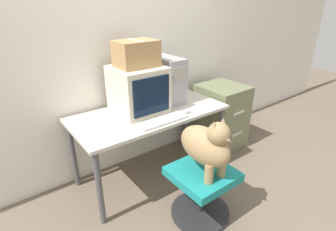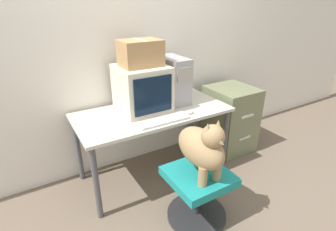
% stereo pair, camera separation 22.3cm
% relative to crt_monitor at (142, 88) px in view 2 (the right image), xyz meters
% --- Properties ---
extents(ground_plane, '(12.00, 12.00, 0.00)m').
position_rel_crt_monitor_xyz_m(ground_plane, '(0.06, -0.44, -0.94)').
color(ground_plane, '#6B5B4C').
extents(wall_back, '(8.00, 0.05, 2.60)m').
position_rel_crt_monitor_xyz_m(wall_back, '(0.06, 0.34, 0.36)').
color(wall_back, silver).
rests_on(wall_back, ground_plane).
extents(desk, '(1.47, 0.71, 0.73)m').
position_rel_crt_monitor_xyz_m(desk, '(0.06, -0.08, -0.30)').
color(desk, beige).
rests_on(desk, ground_plane).
extents(crt_monitor, '(0.45, 0.46, 0.43)m').
position_rel_crt_monitor_xyz_m(crt_monitor, '(0.00, 0.00, 0.00)').
color(crt_monitor, beige).
rests_on(crt_monitor, desk).
extents(pc_tower, '(0.21, 0.42, 0.46)m').
position_rel_crt_monitor_xyz_m(pc_tower, '(0.37, 0.05, 0.02)').
color(pc_tower, '#99999E').
rests_on(pc_tower, desk).
extents(keyboard, '(0.47, 0.14, 0.03)m').
position_rel_crt_monitor_xyz_m(keyboard, '(0.03, -0.34, -0.20)').
color(keyboard, silver).
rests_on(keyboard, desk).
extents(computer_mouse, '(0.07, 0.04, 0.04)m').
position_rel_crt_monitor_xyz_m(computer_mouse, '(0.33, -0.33, -0.20)').
color(computer_mouse, silver).
rests_on(computer_mouse, desk).
extents(office_chair, '(0.50, 0.50, 0.46)m').
position_rel_crt_monitor_xyz_m(office_chair, '(0.09, -0.81, -0.68)').
color(office_chair, '#262628').
rests_on(office_chair, ground_plane).
extents(dog, '(0.25, 0.49, 0.50)m').
position_rel_crt_monitor_xyz_m(dog, '(0.09, -0.83, -0.24)').
color(dog, '#9E7F56').
rests_on(dog, office_chair).
extents(filing_cabinet, '(0.49, 0.53, 0.78)m').
position_rel_crt_monitor_xyz_m(filing_cabinet, '(1.11, -0.07, -0.55)').
color(filing_cabinet, '#6B7251').
rests_on(filing_cabinet, ground_plane).
extents(cardboard_box, '(0.36, 0.27, 0.23)m').
position_rel_crt_monitor_xyz_m(cardboard_box, '(0.00, 0.00, 0.33)').
color(cardboard_box, '#A87F51').
rests_on(cardboard_box, crt_monitor).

